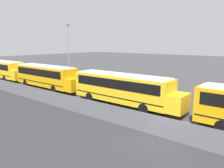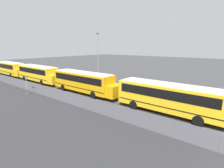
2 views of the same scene
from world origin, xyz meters
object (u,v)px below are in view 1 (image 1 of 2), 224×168
object	(u,v)px
school_bus_2	(47,75)
light_pole	(69,50)
school_bus_1	(2,68)
school_bus_3	(123,87)

from	to	relation	value
school_bus_2	light_pole	xyz separation A→B (m)	(-4.20, 7.58, 3.18)
school_bus_1	school_bus_2	world-z (taller)	same
school_bus_1	school_bus_3	xyz separation A→B (m)	(26.44, 0.08, 0.00)
school_bus_2	light_pole	world-z (taller)	light_pole
school_bus_1	light_pole	distance (m)	12.21
light_pole	school_bus_3	bearing A→B (deg)	-23.48
light_pole	school_bus_1	bearing A→B (deg)	-139.38
school_bus_1	school_bus_3	world-z (taller)	same
light_pole	school_bus_2	bearing A→B (deg)	-61.00
school_bus_1	school_bus_3	distance (m)	26.44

